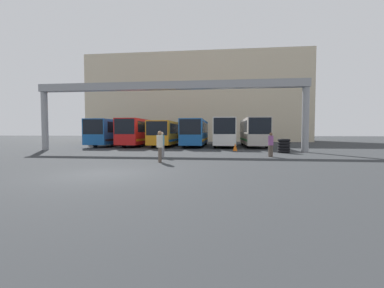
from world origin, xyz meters
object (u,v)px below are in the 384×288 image
object	(u,v)px
bus_slot_0	(116,131)
traffic_cone	(235,147)
bus_slot_2	(168,132)
bus_slot_4	(224,131)
pedestrian_near_center	(271,144)
pedestrian_mid_left	(162,144)
tire_stack	(284,146)
bus_slot_5	(253,131)
bus_slot_3	(196,131)
pedestrian_mid_right	(160,146)
bus_slot_1	(141,131)

from	to	relation	value
bus_slot_0	traffic_cone	bearing A→B (deg)	-28.04
bus_slot_2	bus_slot_4	distance (m)	7.10
pedestrian_near_center	pedestrian_mid_left	world-z (taller)	pedestrian_mid_left
bus_slot_0	tire_stack	xyz separation A→B (m)	(19.23, -9.76, -1.27)
bus_slot_0	bus_slot_4	size ratio (longest dim) A/B	1.00
bus_slot_5	tire_stack	size ratio (longest dim) A/B	9.17
bus_slot_5	traffic_cone	xyz separation A→B (m)	(-2.56, -7.55, -1.55)
bus_slot_3	bus_slot_5	xyz separation A→B (m)	(7.10, -0.21, 0.07)
pedestrian_mid_right	traffic_cone	distance (m)	10.78
pedestrian_mid_right	pedestrian_near_center	bearing A→B (deg)	105.53
bus_slot_5	traffic_cone	distance (m)	8.12
bus_slot_4	pedestrian_mid_right	world-z (taller)	bus_slot_4
bus_slot_1	pedestrian_mid_left	bearing A→B (deg)	-66.71
bus_slot_1	pedestrian_near_center	distance (m)	19.14
bus_slot_3	bus_slot_2	bearing A→B (deg)	176.69
bus_slot_1	pedestrian_near_center	world-z (taller)	bus_slot_1
bus_slot_0	pedestrian_mid_right	bearing A→B (deg)	-59.77
pedestrian_near_center	bus_slot_5	bearing A→B (deg)	-116.60
bus_slot_4	tire_stack	distance (m)	11.07
bus_slot_5	bus_slot_4	bearing A→B (deg)	171.15
bus_slot_0	pedestrian_near_center	distance (m)	22.10
pedestrian_mid_left	tire_stack	distance (m)	10.74
bus_slot_2	tire_stack	bearing A→B (deg)	-38.45
bus_slot_3	traffic_cone	world-z (taller)	bus_slot_3
pedestrian_near_center	traffic_cone	bearing A→B (deg)	-92.81
bus_slot_1	pedestrian_near_center	bearing A→B (deg)	-43.41
bus_slot_0	bus_slot_5	size ratio (longest dim) A/B	1.10
pedestrian_near_center	pedestrian_mid_left	bearing A→B (deg)	-16.37
pedestrian_near_center	pedestrian_mid_right	world-z (taller)	pedestrian_mid_right
bus_slot_2	bus_slot_3	distance (m)	3.56
bus_slot_1	pedestrian_mid_right	bearing A→B (deg)	-68.66
bus_slot_3	bus_slot_4	distance (m)	3.57
bus_slot_5	bus_slot_3	bearing A→B (deg)	178.31
bus_slot_2	traffic_cone	size ratio (longest dim) A/B	16.23
tire_stack	bus_slot_3	bearing A→B (deg)	132.31
bus_slot_2	bus_slot_4	bearing A→B (deg)	1.11
pedestrian_mid_left	traffic_cone	bearing A→B (deg)	-120.79
pedestrian_near_center	tire_stack	distance (m)	4.20
bus_slot_1	traffic_cone	world-z (taller)	bus_slot_1
bus_slot_4	traffic_cone	size ratio (longest dim) A/B	16.60
bus_slot_2	pedestrian_near_center	distance (m)	16.96
bus_slot_4	pedestrian_near_center	size ratio (longest dim) A/B	6.91
bus_slot_1	bus_slot_5	bearing A→B (deg)	-0.55
pedestrian_mid_right	pedestrian_mid_left	xyz separation A→B (m)	(-0.58, 2.93, -0.03)
pedestrian_mid_right	tire_stack	bearing A→B (deg)	117.00
bus_slot_2	bus_slot_5	bearing A→B (deg)	-2.23
bus_slot_1	bus_slot_2	distance (m)	3.56
bus_slot_1	pedestrian_mid_right	size ratio (longest dim) A/B	6.10
bus_slot_4	bus_slot_2	bearing A→B (deg)	-178.89
bus_slot_5	pedestrian_mid_right	bearing A→B (deg)	-113.50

